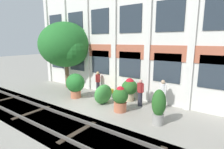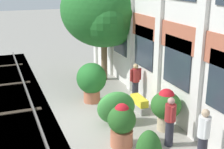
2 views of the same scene
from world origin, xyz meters
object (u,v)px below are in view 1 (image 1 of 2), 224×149
resident_by_doorway (162,93)px  resident_near_plants (140,92)px  broadleaf_tree (66,46)px  resident_watching_tracks (98,81)px  potted_plant_ribbed_drum (75,84)px  potted_plant_glazed_jar (130,88)px  potted_plant_fluted_column (159,106)px  topiary_hedge (103,94)px  potted_plant_square_trough (107,93)px  potted_plant_stone_basin (120,98)px

resident_by_doorway → resident_near_plants: bearing=-48.7°
broadleaf_tree → resident_watching_tracks: bearing=5.0°
broadleaf_tree → potted_plant_ribbed_drum: bearing=-30.0°
potted_plant_ribbed_drum → potted_plant_glazed_jar: (3.29, 1.57, -0.08)m
potted_plant_glazed_jar → resident_by_doorway: bearing=-3.2°
resident_watching_tracks → resident_by_doorway: bearing=171.9°
resident_by_doorway → potted_plant_fluted_column: bearing=42.2°
broadleaf_tree → potted_plant_fluted_column: bearing=-13.2°
broadleaf_tree → resident_by_doorway: size_ratio=3.14×
resident_by_doorway → topiary_hedge: size_ratio=1.22×
resident_by_doorway → resident_near_plants: 1.26m
resident_watching_tracks → topiary_hedge: 2.35m
broadleaf_tree → potted_plant_fluted_column: 9.15m
potted_plant_square_trough → potted_plant_ribbed_drum: potted_plant_ribbed_drum is taller
potted_plant_square_trough → potted_plant_ribbed_drum: 2.22m
potted_plant_fluted_column → resident_watching_tracks: potted_plant_fluted_column is taller
potted_plant_ribbed_drum → resident_near_plants: potted_plant_ribbed_drum is taller
potted_plant_ribbed_drum → topiary_hedge: bearing=5.0°
broadleaf_tree → potted_plant_glazed_jar: size_ratio=3.56×
potted_plant_square_trough → resident_near_plants: size_ratio=0.67×
resident_near_plants → potted_plant_square_trough: bearing=-76.0°
potted_plant_fluted_column → topiary_hedge: potted_plant_fluted_column is taller
potted_plant_ribbed_drum → resident_watching_tracks: 1.84m
broadleaf_tree → resident_near_plants: size_ratio=3.30×
broadleaf_tree → resident_by_doorway: 8.43m
resident_watching_tracks → resident_near_plants: 3.80m
broadleaf_tree → resident_by_doorway: bearing=-0.4°
potted_plant_ribbed_drum → potted_plant_fluted_column: potted_plant_fluted_column is taller
potted_plant_stone_basin → resident_watching_tracks: resident_watching_tracks is taller
potted_plant_stone_basin → potted_plant_square_trough: bearing=142.6°
resident_by_doorway → resident_near_plants: (-1.22, -0.30, -0.05)m
potted_plant_square_trough → potted_plant_ribbed_drum: bearing=-137.0°
potted_plant_stone_basin → potted_plant_fluted_column: 2.27m
potted_plant_glazed_jar → resident_watching_tracks: (-2.79, 0.20, -0.01)m
resident_watching_tracks → resident_near_plants: (3.75, -0.62, 0.00)m
potted_plant_ribbed_drum → resident_by_doorway: bearing=14.8°
potted_plant_fluted_column → resident_near_plants: (-1.73, 1.65, -0.03)m
potted_plant_square_trough → potted_plant_glazed_jar: potted_plant_glazed_jar is taller
broadleaf_tree → resident_near_plants: bearing=-3.0°
potted_plant_glazed_jar → potted_plant_square_trough: bearing=-175.8°
potted_plant_square_trough → resident_by_doorway: (3.92, 0.01, 0.64)m
potted_plant_square_trough → potted_plant_fluted_column: potted_plant_fluted_column is taller
potted_plant_square_trough → topiary_hedge: bearing=-61.4°
resident_by_doorway → topiary_hedge: bearing=-41.4°
potted_plant_glazed_jar → topiary_hedge: (-1.06, -1.37, -0.27)m
potted_plant_fluted_column → resident_by_doorway: 2.02m
resident_watching_tracks → broadleaf_tree: bearing=0.6°
resident_near_plants → potted_plant_glazed_jar: bearing=-93.7°
resident_watching_tracks → potted_plant_glazed_jar: bearing=171.6°
potted_plant_glazed_jar → resident_near_plants: (0.96, -0.42, -0.01)m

